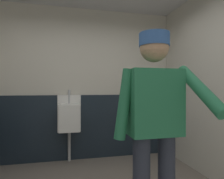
{
  "coord_description": "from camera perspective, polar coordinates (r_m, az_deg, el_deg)",
  "views": [
    {
      "loc": [
        -0.27,
        -1.74,
        1.26
      ],
      "look_at": [
        0.21,
        0.34,
        1.25
      ],
      "focal_mm": 31.61,
      "sensor_mm": 36.0,
      "label": 1
    }
  ],
  "objects": [
    {
      "name": "person",
      "position": [
        1.64,
        12.23,
        -8.18
      ],
      "size": [
        0.64,
        0.6,
        1.71
      ],
      "color": "#2D3342",
      "rests_on": "ground_plane"
    },
    {
      "name": "wall_back",
      "position": [
        3.65,
        -8.84,
        1.7
      ],
      "size": [
        3.95,
        0.12,
        2.71
      ],
      "primitive_type": "cube",
      "color": "beige",
      "rests_on": "ground_plane"
    },
    {
      "name": "wainscot_band_back",
      "position": [
        3.64,
        -8.74,
        -10.65
      ],
      "size": [
        3.35,
        0.03,
        1.15
      ],
      "primitive_type": "cube",
      "color": "#19232D",
      "rests_on": "ground_plane"
    },
    {
      "name": "urinal_solo",
      "position": [
        3.45,
        -12.24,
        -7.81
      ],
      "size": [
        0.4,
        0.34,
        1.24
      ],
      "color": "white",
      "rests_on": "ground_plane"
    }
  ]
}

